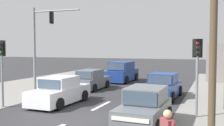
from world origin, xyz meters
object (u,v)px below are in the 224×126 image
suv_oncoming_near (122,72)px  utility_pole_foreground_right (210,1)px  traffic_signal_mast (41,39)px  hatchback_kerbside_parked (145,108)px  pedestal_signal_right_kerb (197,64)px  sedan_crossing_left (163,87)px  pedestal_signal_left_kerb (2,62)px  hatchback_oncoming_mid (91,80)px  sedan_receding_far (60,92)px

suv_oncoming_near → utility_pole_foreground_right: bearing=-59.3°
traffic_signal_mast → hatchback_kerbside_parked: (8.75, -4.94, -3.13)m
pedestal_signal_right_kerb → sedan_crossing_left: (-2.28, 4.25, -1.71)m
utility_pole_foreground_right → pedestal_signal_left_kerb: utility_pole_foreground_right is taller
pedestal_signal_right_kerb → suv_oncoming_near: (-7.39, 10.99, -1.53)m
pedestal_signal_right_kerb → suv_oncoming_near: pedestal_signal_right_kerb is taller
hatchback_oncoming_mid → hatchback_kerbside_parked: 9.80m
utility_pole_foreground_right → suv_oncoming_near: utility_pole_foreground_right is taller
utility_pole_foreground_right → sedan_crossing_left: (-2.80, 6.60, -4.10)m
traffic_signal_mast → hatchback_oncoming_mid: (2.61, 2.69, -3.13)m
traffic_signal_mast → sedan_crossing_left: size_ratio=1.39×
pedestal_signal_right_kerb → suv_oncoming_near: bearing=123.9°
traffic_signal_mast → pedestal_signal_right_kerb: 11.17m
hatchback_oncoming_mid → traffic_signal_mast: bearing=-134.1°
pedestal_signal_right_kerb → sedan_receding_far: (-7.35, 0.21, -1.71)m
pedestal_signal_left_kerb → sedan_receding_far: size_ratio=0.83×
traffic_signal_mast → sedan_crossing_left: bearing=8.4°
pedestal_signal_right_kerb → hatchback_kerbside_parked: size_ratio=0.97×
hatchback_kerbside_parked → suv_oncoming_near: bearing=113.0°
traffic_signal_mast → utility_pole_foreground_right: bearing=-25.6°
pedestal_signal_left_kerb → hatchback_kerbside_parked: pedestal_signal_left_kerb is taller
traffic_signal_mast → pedestal_signal_left_kerb: (0.95, -4.62, -1.42)m
traffic_signal_mast → pedestal_signal_left_kerb: 4.93m
sedan_receding_far → suv_oncoming_near: size_ratio=0.93×
pedestal_signal_left_kerb → sedan_receding_far: (2.37, 1.83, -1.71)m
traffic_signal_mast → pedestal_signal_right_kerb: bearing=-15.8°
utility_pole_foreground_right → hatchback_oncoming_mid: utility_pole_foreground_right is taller
sedan_receding_far → hatchback_kerbside_parked: bearing=-21.5°
utility_pole_foreground_right → hatchback_kerbside_parked: utility_pole_foreground_right is taller
sedan_receding_far → traffic_signal_mast: bearing=139.8°
pedestal_signal_right_kerb → pedestal_signal_left_kerb: same height
pedestal_signal_right_kerb → hatchback_oncoming_mid: 10.02m
sedan_crossing_left → sedan_receding_far: bearing=-141.5°
traffic_signal_mast → sedan_receding_far: (3.31, -2.80, -3.13)m
sedan_crossing_left → sedan_receding_far: (-5.07, -4.03, 0.00)m
utility_pole_foreground_right → sedan_crossing_left: 8.26m
pedestal_signal_left_kerb → hatchback_kerbside_parked: 8.00m
utility_pole_foreground_right → pedestal_signal_right_kerb: bearing=102.4°
pedestal_signal_right_kerb → sedan_crossing_left: pedestal_signal_right_kerb is taller
pedestal_signal_right_kerb → hatchback_kerbside_parked: bearing=-134.7°
utility_pole_foreground_right → traffic_signal_mast: bearing=154.4°
pedestal_signal_right_kerb → traffic_signal_mast: bearing=164.2°
pedestal_signal_right_kerb → hatchback_oncoming_mid: size_ratio=0.97×
pedestal_signal_right_kerb → suv_oncoming_near: size_ratio=0.78×
utility_pole_foreground_right → pedestal_signal_left_kerb: 10.54m
utility_pole_foreground_right → traffic_signal_mast: utility_pole_foreground_right is taller
hatchback_oncoming_mid → sedan_crossing_left: bearing=-14.1°
traffic_signal_mast → pedestal_signal_right_kerb: traffic_signal_mast is taller
pedestal_signal_right_kerb → suv_oncoming_near: 13.34m
sedan_receding_far → suv_oncoming_near: bearing=90.2°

